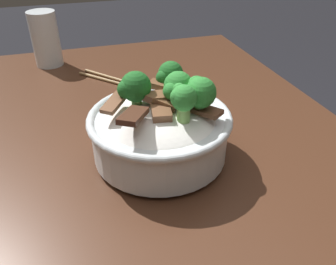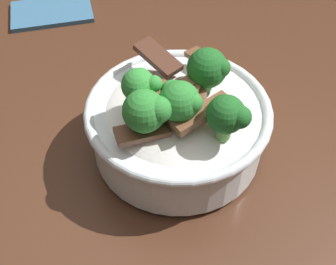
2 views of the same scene
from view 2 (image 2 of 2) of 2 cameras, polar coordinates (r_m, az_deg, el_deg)
The scene contains 3 objects.
dining_table at distance 0.73m, azimuth -0.57°, elevation -6.56°, with size 1.22×0.86×0.79m.
rice_bowl at distance 0.51m, azimuth 1.39°, elevation 1.78°, with size 0.22×0.22×0.14m.
folded_napkin at distance 0.82m, azimuth -15.28°, elevation 15.31°, with size 0.14×0.09×0.01m, color #386689.
Camera 2 is at (0.12, -0.41, 1.22)m, focal length 45.57 mm.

